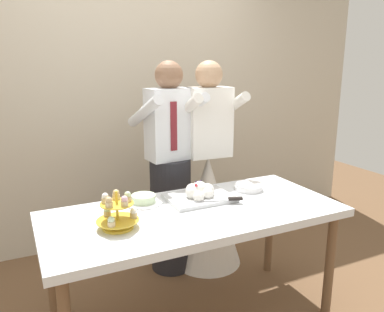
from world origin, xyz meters
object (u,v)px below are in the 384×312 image
at_px(dessert_table, 194,222).
at_px(cupcake_stand, 117,213).
at_px(person_groom, 170,180).
at_px(plate_stack, 249,187).
at_px(person_bride, 208,196).
at_px(main_cake_tray, 200,194).
at_px(round_cake, 144,200).

distance_m(dessert_table, cupcake_stand, 0.51).
bearing_deg(cupcake_stand, person_groom, 50.54).
relative_size(plate_stack, person_bride, 0.12).
bearing_deg(person_groom, dessert_table, -100.79).
relative_size(dessert_table, main_cake_tray, 4.21).
relative_size(main_cake_tray, plate_stack, 2.16).
bearing_deg(main_cake_tray, cupcake_stand, -161.32).
height_order(cupcake_stand, person_bride, person_bride).
bearing_deg(round_cake, plate_stack, -5.10).
relative_size(cupcake_stand, plate_stack, 1.16).
relative_size(plate_stack, round_cake, 0.82).
height_order(main_cake_tray, round_cake, main_cake_tray).
distance_m(dessert_table, round_cake, 0.36).
bearing_deg(dessert_table, plate_stack, 19.25).
xyz_separation_m(plate_stack, person_bride, (-0.07, 0.48, -0.21)).
height_order(round_cake, person_groom, person_groom).
xyz_separation_m(round_cake, person_groom, (0.37, 0.46, -0.05)).
relative_size(dessert_table, person_bride, 1.08).
bearing_deg(round_cake, cupcake_stand, -129.95).
distance_m(main_cake_tray, plate_stack, 0.40).
bearing_deg(round_cake, person_bride, 31.25).
height_order(dessert_table, person_groom, person_groom).
xyz_separation_m(plate_stack, round_cake, (-0.75, 0.07, 0.00)).
distance_m(plate_stack, person_bride, 0.53).
bearing_deg(person_bride, dessert_table, -123.90).
height_order(person_groom, person_bride, same).
bearing_deg(round_cake, dessert_table, -45.64).
relative_size(cupcake_stand, round_cake, 0.96).
xyz_separation_m(dessert_table, cupcake_stand, (-0.48, -0.05, 0.16)).
distance_m(cupcake_stand, person_groom, 0.98).
xyz_separation_m(cupcake_stand, person_groom, (0.62, 0.75, -0.12)).
height_order(dessert_table, cupcake_stand, cupcake_stand).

